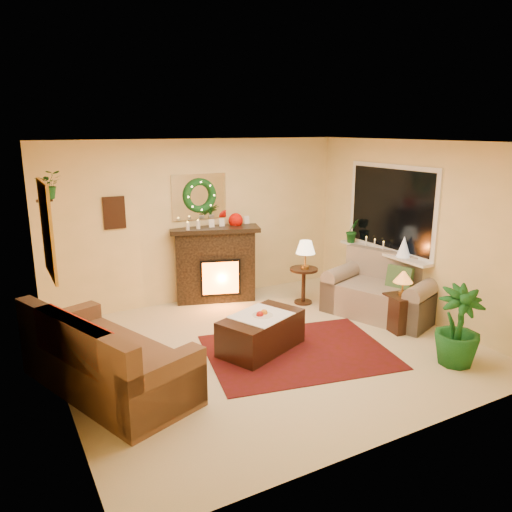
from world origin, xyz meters
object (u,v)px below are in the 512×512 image
loveseat (381,289)px  coffee_table (261,334)px  fireplace (215,268)px  sofa (108,352)px  end_table_square (402,311)px  side_table_round (303,284)px

loveseat → coffee_table: (-2.18, -0.20, -0.21)m
loveseat → coffee_table: size_ratio=1.43×
fireplace → sofa: bearing=-118.6°
sofa → coffee_table: bearing=-18.5°
end_table_square → sofa: bearing=175.5°
side_table_round → end_table_square: 1.68m
sofa → side_table_round: bearing=0.4°
sofa → coffee_table: sofa is taller
sofa → coffee_table: (1.92, 0.05, -0.22)m
coffee_table → fireplace: bearing=59.2°
loveseat → side_table_round: bearing=104.9°
loveseat → side_table_round: size_ratio=2.70×
loveseat → coffee_table: loveseat is taller
coffee_table → end_table_square: bearing=-33.0°
sofa → side_table_round: (3.39, 1.26, -0.10)m
end_table_square → coffee_table: end_table_square is taller
loveseat → sofa: bearing=163.1°
fireplace → side_table_round: bearing=-17.1°
end_table_square → coffee_table: 2.10m
end_table_square → side_table_round: bearing=110.9°
end_table_square → coffee_table: (-2.06, 0.36, -0.06)m
sofa → fireplace: fireplace is taller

